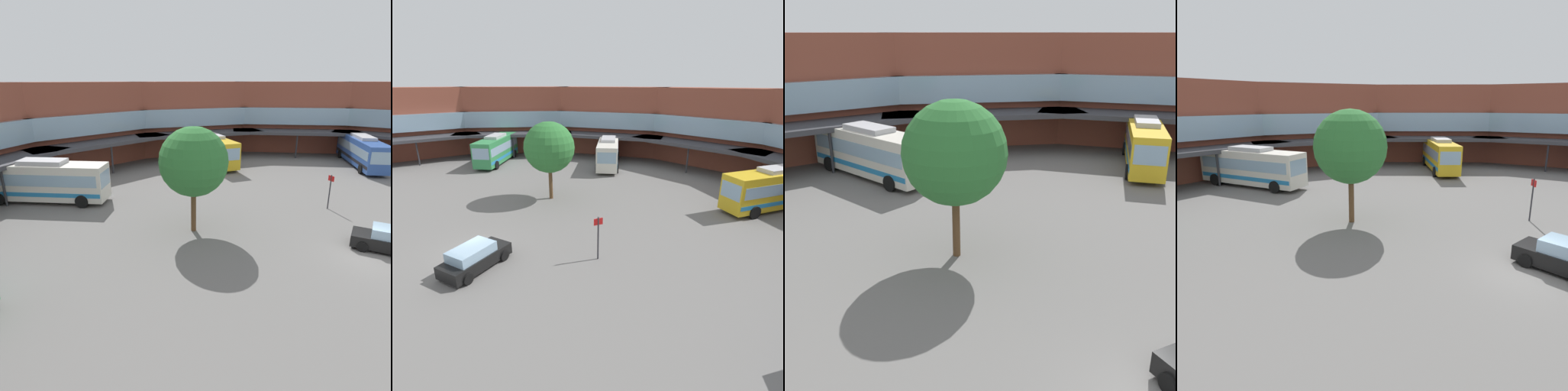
{
  "view_description": "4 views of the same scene",
  "coord_description": "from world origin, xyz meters",
  "views": [
    {
      "loc": [
        -21.26,
        -0.72,
        10.26
      ],
      "look_at": [
        -0.53,
        12.01,
        2.0
      ],
      "focal_mm": 31.37,
      "sensor_mm": 36.0,
      "label": 1
    },
    {
      "loc": [
        16.32,
        -11.57,
        10.76
      ],
      "look_at": [
        2.38,
        10.57,
        1.34
      ],
      "focal_mm": 29.05,
      "sensor_mm": 36.0,
      "label": 2
    },
    {
      "loc": [
        -8.61,
        -7.43,
        10.09
      ],
      "look_at": [
        0.09,
        13.78,
        1.84
      ],
      "focal_mm": 41.89,
      "sensor_mm": 36.0,
      "label": 3
    },
    {
      "loc": [
        -14.73,
        -7.21,
        7.73
      ],
      "look_at": [
        0.47,
        12.29,
        1.14
      ],
      "focal_mm": 31.91,
      "sensor_mm": 36.0,
      "label": 4
    }
  ],
  "objects": [
    {
      "name": "bus_0",
      "position": [
        -3.74,
        25.45,
        1.92
      ],
      "size": [
        7.14,
        10.84,
        3.79
      ],
      "rotation": [
        0.0,
        0.0,
        5.18
      ],
      "color": "silver",
      "rests_on": "ground"
    },
    {
      "name": "plaza_tree",
      "position": [
        -2.21,
        11.13,
        5.02
      ],
      "size": [
        4.74,
        4.74,
        7.41
      ],
      "color": "brown",
      "rests_on": "ground"
    },
    {
      "name": "bus_4",
      "position": [
        16.37,
        19.84,
        1.93
      ],
      "size": [
        8.34,
        9.89,
        3.82
      ],
      "rotation": [
        0.0,
        0.0,
        4.06
      ],
      "color": "gold",
      "rests_on": "ground"
    },
    {
      "name": "station_building",
      "position": [
        -0.0,
        18.5,
        5.04
      ],
      "size": [
        75.88,
        48.35,
        10.03
      ],
      "color": "brown",
      "rests_on": "ground"
    }
  ]
}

